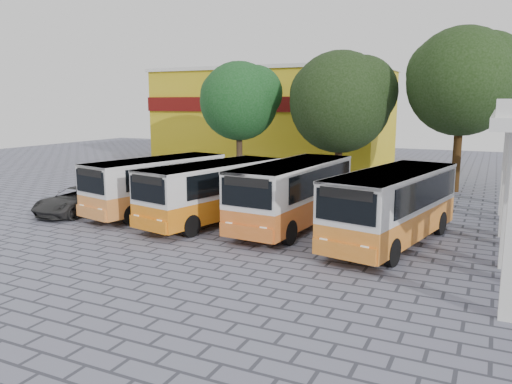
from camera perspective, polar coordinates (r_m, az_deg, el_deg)
The scene contains 10 objects.
ground at distance 18.14m, azimuth 0.91°, elevation -6.88°, with size 90.00×90.00×0.00m, color slate.
shophouse_block at distance 45.57m, azimuth 2.04°, elevation 8.70°, with size 20.40×10.40×8.30m.
bus_far_left at distance 24.68m, azimuth -11.25°, elevation 1.15°, with size 3.83×7.75×2.65m.
bus_centre_left at distance 22.30m, azimuth -4.99°, elevation 0.38°, with size 3.78×7.77×2.67m.
bus_centre_right at distance 21.35m, azimuth 4.27°, elevation 0.18°, with size 2.95×7.96×2.81m.
bus_far_right at distance 19.44m, azimuth 15.34°, elevation -1.16°, with size 3.87×8.15×2.80m.
tree_left at distance 34.59m, azimuth -1.82°, elevation 10.63°, with size 5.62×5.36×8.11m.
tree_middle at distance 32.92m, azimuth 9.75°, elevation 10.47°, with size 6.84×6.51×8.62m.
tree_right at distance 32.24m, azimuth 22.66°, elevation 11.94°, with size 6.68×6.36×9.73m.
parked_car at distance 25.79m, azimuth -19.74°, elevation -0.90°, with size 2.11×4.58×1.27m, color #272727.
Camera 1 is at (7.24, -15.76, 5.32)m, focal length 35.00 mm.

